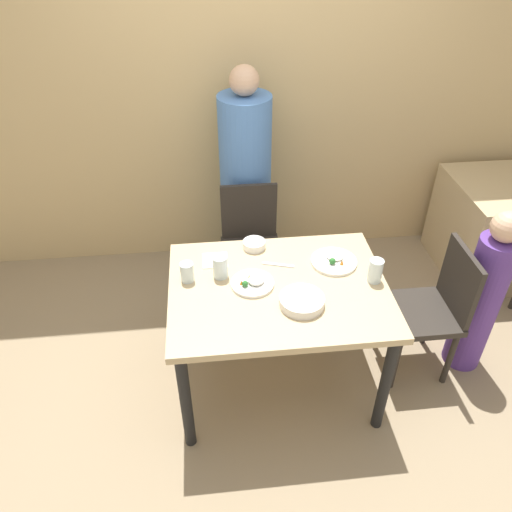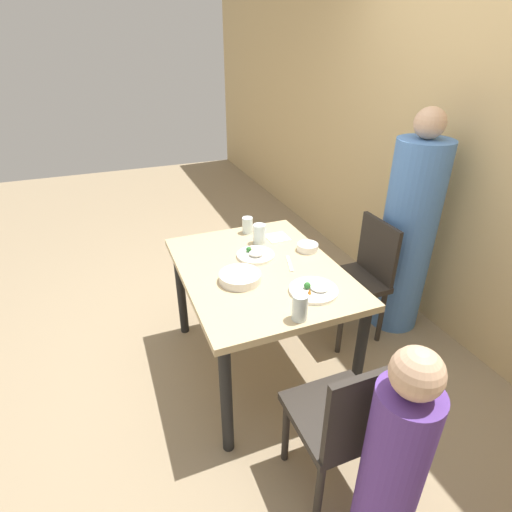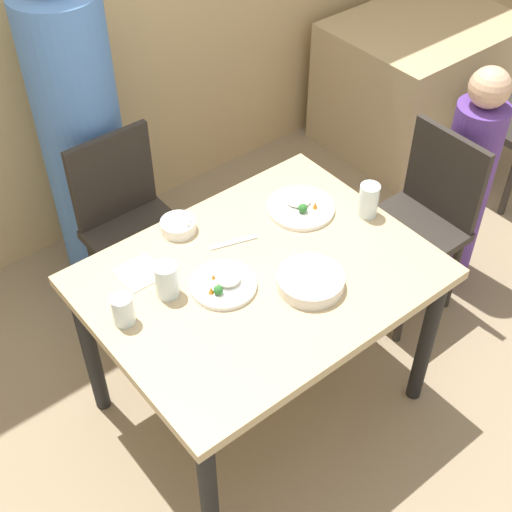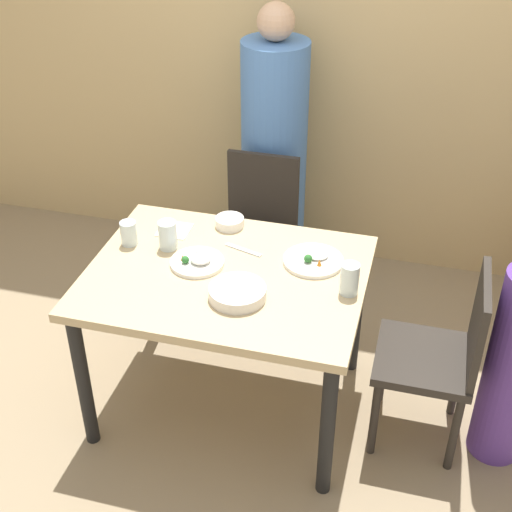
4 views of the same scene
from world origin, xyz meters
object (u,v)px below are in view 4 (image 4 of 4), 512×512
Objects in this scene: plate_rice_adult at (197,262)px; glass_water_tall at (129,233)px; person_adult at (274,160)px; chair_adult_spot at (257,230)px; chair_child_spot at (441,354)px; bowl_curry at (237,292)px.

plate_rice_adult is 0.35m from glass_water_tall.
person_adult reaches higher than plate_rice_adult.
chair_child_spot is (0.99, -0.75, 0.00)m from chair_adult_spot.
chair_adult_spot reaches higher than plate_rice_adult.
glass_water_tall is (-0.41, -0.68, 0.32)m from chair_adult_spot.
chair_adult_spot is 1.24m from chair_child_spot.
person_adult is (-0.99, 1.10, 0.24)m from chair_child_spot.
glass_water_tall reaches higher than plate_rice_adult.
chair_child_spot is 1.50m from person_adult.
glass_water_tall is (-0.34, 0.08, 0.04)m from plate_rice_adult.
bowl_curry is at bearing -38.24° from plate_rice_adult.
person_adult reaches higher than chair_child_spot.
bowl_curry is (0.17, -1.29, 0.05)m from person_adult.
chair_adult_spot is at bearing 59.03° from glass_water_tall.
plate_rice_adult is at bearing -93.24° from person_adult.
plate_rice_adult is at bearing -94.75° from chair_adult_spot.
chair_adult_spot is 0.99m from bowl_curry.
chair_child_spot is 3.75× the size of plate_rice_adult.
person_adult is 6.81× the size of bowl_curry.
chair_adult_spot reaches higher than bowl_curry.
person_adult is 6.81× the size of plate_rice_adult.
person_adult is 1.30m from bowl_curry.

